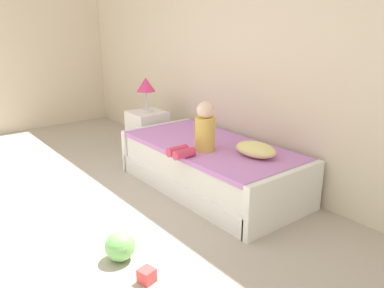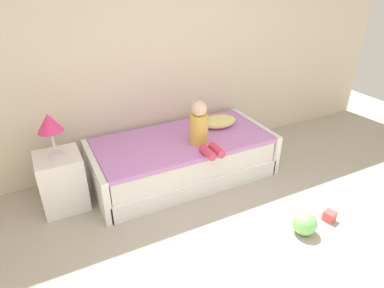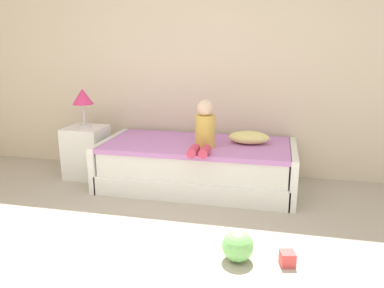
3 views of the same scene
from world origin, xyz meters
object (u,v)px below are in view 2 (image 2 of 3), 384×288
object	(u,v)px
child_figure	(201,128)
toy_ball	(305,223)
nightstand	(62,181)
toy_block	(329,216)
table_lamp	(50,125)
bed	(183,158)
pillow	(219,121)

from	to	relation	value
child_figure	toy_ball	bearing A→B (deg)	-67.93
nightstand	toy_block	xyz separation A→B (m)	(2.31, -1.45, -0.25)
toy_ball	toy_block	world-z (taller)	toy_ball
child_figure	toy_ball	xyz separation A→B (m)	(0.48, -1.19, -0.59)
table_lamp	toy_block	size ratio (longest dim) A/B	4.37
bed	toy_block	xyz separation A→B (m)	(0.96, -1.40, -0.19)
toy_ball	nightstand	bearing A→B (deg)	143.17
table_lamp	toy_block	distance (m)	2.86
bed	child_figure	xyz separation A→B (m)	(0.12, -0.23, 0.46)
child_figure	toy_block	bearing A→B (deg)	-54.45
pillow	toy_block	xyz separation A→B (m)	(0.41, -1.50, -0.51)
toy_block	pillow	bearing A→B (deg)	105.21
child_figure	toy_ball	distance (m)	1.41
bed	child_figure	world-z (taller)	child_figure
bed	table_lamp	world-z (taller)	table_lamp
bed	nightstand	world-z (taller)	nightstand
bed	toy_block	size ratio (longest dim) A/B	20.50
child_figure	pillow	distance (m)	0.56
nightstand	toy_block	world-z (taller)	nightstand
bed	child_figure	size ratio (longest dim) A/B	4.14
child_figure	toy_block	size ratio (longest dim) A/B	4.96
toy_ball	bed	bearing A→B (deg)	113.06
bed	pillow	size ratio (longest dim) A/B	4.80
nightstand	toy_ball	world-z (taller)	nightstand
child_figure	table_lamp	bearing A→B (deg)	169.40
nightstand	pillow	bearing A→B (deg)	1.60
nightstand	toy_block	size ratio (longest dim) A/B	5.83
toy_block	child_figure	bearing A→B (deg)	125.55
pillow	toy_block	world-z (taller)	pillow
bed	toy_ball	distance (m)	1.54
nightstand	child_figure	distance (m)	1.55
child_figure	toy_block	world-z (taller)	child_figure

